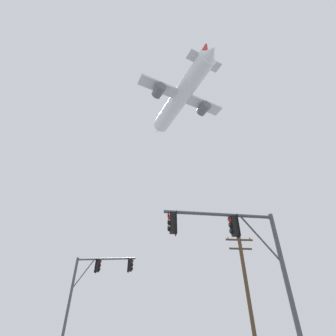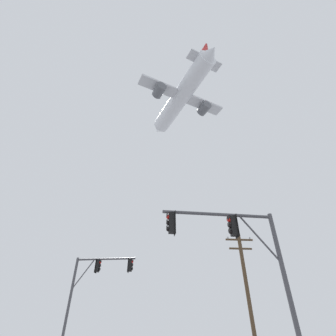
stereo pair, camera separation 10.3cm
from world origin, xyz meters
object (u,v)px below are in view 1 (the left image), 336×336
at_px(utility_pole, 246,285).
at_px(airplane, 181,97).
at_px(signal_pole_far, 93,280).
at_px(signal_pole_near, 241,247).

relative_size(utility_pole, airplane, 0.32).
xyz_separation_m(utility_pole, airplane, (-1.26, 18.38, 41.74)).
xyz_separation_m(signal_pole_far, airplane, (10.10, 16.26, 41.22)).
xyz_separation_m(signal_pole_near, airplane, (2.01, 26.87, 41.42)).
bearing_deg(signal_pole_near, utility_pole, 68.94).
bearing_deg(signal_pole_far, signal_pole_near, -52.65).
distance_m(utility_pole, airplane, 45.62).
bearing_deg(airplane, signal_pole_far, -121.84).
distance_m(signal_pole_far, utility_pole, 11.57).
bearing_deg(airplane, utility_pole, -86.08).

